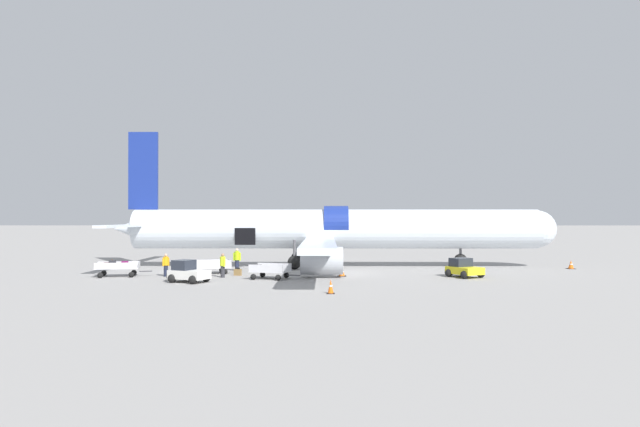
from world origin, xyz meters
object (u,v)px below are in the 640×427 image
Objects in this scene: baggage_tug_lead at (188,273)px; baggage_tug_mid at (464,269)px; baggage_cart_empty at (118,269)px; suitcase_on_tarmac_upright at (238,272)px; ground_crew_loader_b at (166,264)px; ground_crew_loader_a at (223,265)px; baggage_cart_loading at (209,267)px; suitcase_on_tarmac_spare at (175,272)px; baggage_cart_queued at (272,272)px; ground_crew_driver at (237,259)px; airplane at (330,230)px.

baggage_tug_lead is 1.03× the size of baggage_tug_mid.
baggage_cart_empty is 6.72× the size of suitcase_on_tarmac_upright.
suitcase_on_tarmac_upright is (5.04, 0.69, -0.62)m from ground_crew_loader_b.
ground_crew_loader_a reaches higher than baggage_tug_mid.
baggage_cart_loading is 7.26× the size of suitcase_on_tarmac_upright.
suitcase_on_tarmac_spare is (-4.26, -1.08, 0.08)m from suitcase_on_tarmac_upright.
baggage_cart_empty is at bearing 175.75° from ground_crew_loader_a.
ground_crew_loader_a is at bearing -4.25° from baggage_cart_empty.
suitcase_on_tarmac_upright is at bearing 14.26° from suitcase_on_tarmac_spare.
baggage_cart_queued is 6.04× the size of suitcase_on_tarmac_upright.
ground_crew_loader_a reaches higher than baggage_cart_loading.
ground_crew_loader_a is 3.46m from suitcase_on_tarmac_spare.
baggage_cart_queued is (-13.46, -1.21, -0.09)m from baggage_tug_mid.
baggage_tug_lead is at bearing -93.14° from baggage_cart_loading.
baggage_cart_queued is at bearing -60.35° from ground_crew_driver.
baggage_tug_lead is at bearing -31.11° from baggage_cart_empty.
suitcase_on_tarmac_upright is (2.31, -1.22, -0.26)m from baggage_cart_loading.
suitcase_on_tarmac_upright is at bearing 140.23° from baggage_cart_queued.
airplane is at bearing 27.40° from ground_crew_driver.
baggage_cart_empty is at bearing -178.37° from ground_crew_loader_b.
ground_crew_loader_a is 2.25× the size of suitcase_on_tarmac_spare.
suitcase_on_tarmac_spare is (-20.39, -0.08, -0.26)m from baggage_tug_mid.
baggage_cart_empty is at bearing -151.87° from airplane.
suitcase_on_tarmac_upright is at bearing 7.84° from ground_crew_loader_b.
ground_crew_loader_a is 1.73m from suitcase_on_tarmac_upright.
ground_crew_loader_b is 1.03m from suitcase_on_tarmac_spare.
baggage_tug_lead is 3.62m from suitcase_on_tarmac_spare.
baggage_cart_loading is at bearing 34.99° from ground_crew_loader_b.
baggage_tug_mid is 16.99m from ground_crew_loader_a.
ground_crew_driver is (0.26, 4.87, 0.04)m from ground_crew_loader_a.
ground_crew_loader_a is at bearing -122.26° from suitcase_on_tarmac_upright.
ground_crew_loader_b is at bearing -172.16° from suitcase_on_tarmac_upright.
baggage_cart_empty is at bearing -174.64° from suitcase_on_tarmac_upright.
baggage_cart_loading is at bearing 145.33° from baggage_cart_queued.
airplane reaches higher than baggage_cart_empty.
ground_crew_loader_b is at bearing 124.05° from baggage_tug_lead.
baggage_tug_mid is 0.67× the size of baggage_cart_loading.
ground_crew_loader_b is 5.13m from suitcase_on_tarmac_upright.
suitcase_on_tarmac_upright is at bearing 57.74° from ground_crew_loader_a.
baggage_cart_empty is 8.46m from suitcase_on_tarmac_upright.
baggage_tug_mid is at bearing -0.51° from baggage_cart_empty.
ground_crew_driver reaches higher than baggage_cart_loading.
suitcase_on_tarmac_spare is at bearing 117.19° from baggage_tug_lead.
ground_crew_loader_a reaches higher than baggage_tug_lead.
airplane reaches higher than suitcase_on_tarmac_spare.
ground_crew_loader_a is 1.03× the size of ground_crew_loader_b.
suitcase_on_tarmac_upright is 0.78× the size of suitcase_on_tarmac_spare.
suitcase_on_tarmac_spare is (-11.03, -8.41, -2.81)m from airplane.
baggage_cart_empty is at bearing 175.98° from suitcase_on_tarmac_spare.
baggage_tug_mid is at bearing 9.95° from baggage_tug_lead.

